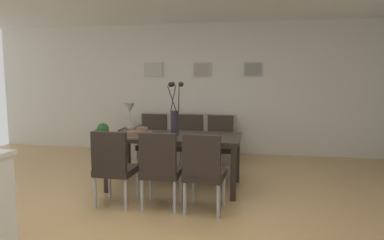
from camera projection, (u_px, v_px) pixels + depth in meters
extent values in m
plane|color=tan|center=(157.00, 209.00, 4.08)|extent=(9.00, 9.00, 0.00)
cube|color=silver|center=(202.00, 89.00, 7.09)|extent=(9.00, 0.10, 2.60)
cube|color=black|center=(175.00, 137.00, 4.81)|extent=(1.80, 0.88, 0.05)
cube|color=black|center=(237.00, 159.00, 5.07)|extent=(0.07, 0.07, 0.69)
cube|color=black|center=(128.00, 155.00, 5.39)|extent=(0.07, 0.07, 0.69)
cube|color=black|center=(233.00, 174.00, 4.33)|extent=(0.07, 0.07, 0.69)
cube|color=black|center=(107.00, 167.00, 4.64)|extent=(0.07, 0.07, 0.69)
cube|color=black|center=(117.00, 170.00, 4.20)|extent=(0.45, 0.45, 0.08)
cube|color=black|center=(109.00, 153.00, 3.98)|extent=(0.42, 0.07, 0.48)
cylinder|color=#9EA0A5|center=(138.00, 185.00, 4.37)|extent=(0.04, 0.04, 0.38)
cylinder|color=#9EA0A5|center=(110.00, 183.00, 4.45)|extent=(0.04, 0.04, 0.38)
cylinder|color=#9EA0A5|center=(125.00, 195.00, 4.00)|extent=(0.04, 0.04, 0.38)
cylinder|color=#9EA0A5|center=(95.00, 193.00, 4.08)|extent=(0.04, 0.04, 0.38)
cube|color=black|center=(152.00, 146.00, 5.68)|extent=(0.47, 0.47, 0.08)
cube|color=black|center=(155.00, 128.00, 5.84)|extent=(0.42, 0.09, 0.48)
cylinder|color=#9EA0A5|center=(138.00, 162.00, 5.55)|extent=(0.04, 0.04, 0.38)
cylinder|color=#9EA0A5|center=(161.00, 163.00, 5.50)|extent=(0.04, 0.04, 0.38)
cylinder|color=#9EA0A5|center=(144.00, 157.00, 5.92)|extent=(0.04, 0.04, 0.38)
cylinder|color=#9EA0A5|center=(166.00, 157.00, 5.88)|extent=(0.04, 0.04, 0.38)
cube|color=black|center=(162.00, 172.00, 4.11)|extent=(0.46, 0.46, 0.08)
cube|color=black|center=(158.00, 154.00, 3.90)|extent=(0.42, 0.08, 0.48)
cylinder|color=#9EA0A5|center=(181.00, 187.00, 4.30)|extent=(0.04, 0.04, 0.38)
cylinder|color=#9EA0A5|center=(151.00, 186.00, 4.36)|extent=(0.04, 0.04, 0.38)
cylinder|color=#9EA0A5|center=(175.00, 197.00, 3.93)|extent=(0.04, 0.04, 0.38)
cylinder|color=#9EA0A5|center=(142.00, 196.00, 3.98)|extent=(0.04, 0.04, 0.38)
cube|color=black|center=(188.00, 147.00, 5.62)|extent=(0.46, 0.46, 0.08)
cube|color=black|center=(191.00, 129.00, 5.77)|extent=(0.42, 0.08, 0.48)
cylinder|color=#9EA0A5|center=(173.00, 163.00, 5.51)|extent=(0.04, 0.04, 0.38)
cylinder|color=#9EA0A5|center=(197.00, 164.00, 5.42)|extent=(0.04, 0.04, 0.38)
cylinder|color=#9EA0A5|center=(180.00, 157.00, 5.87)|extent=(0.04, 0.04, 0.38)
cylinder|color=#9EA0A5|center=(202.00, 159.00, 5.78)|extent=(0.04, 0.04, 0.38)
cube|color=black|center=(205.00, 175.00, 4.00)|extent=(0.47, 0.47, 0.08)
cube|color=black|center=(201.00, 157.00, 3.78)|extent=(0.42, 0.09, 0.48)
cylinder|color=#9EA0A5|center=(224.00, 191.00, 4.16)|extent=(0.04, 0.04, 0.38)
cylinder|color=#9EA0A5|center=(193.00, 188.00, 4.25)|extent=(0.04, 0.04, 0.38)
cylinder|color=#9EA0A5|center=(218.00, 202.00, 3.80)|extent=(0.04, 0.04, 0.38)
cylinder|color=#9EA0A5|center=(185.00, 199.00, 3.89)|extent=(0.04, 0.04, 0.38)
cube|color=black|center=(220.00, 148.00, 5.50)|extent=(0.46, 0.46, 0.08)
cube|color=black|center=(221.00, 130.00, 5.65)|extent=(0.42, 0.08, 0.48)
cylinder|color=#9EA0A5|center=(206.00, 165.00, 5.37)|extent=(0.04, 0.04, 0.38)
cylinder|color=#9EA0A5|center=(231.00, 166.00, 5.31)|extent=(0.04, 0.04, 0.38)
cylinder|color=#9EA0A5|center=(209.00, 159.00, 5.74)|extent=(0.04, 0.04, 0.38)
cylinder|color=#9EA0A5|center=(232.00, 160.00, 5.69)|extent=(0.04, 0.04, 0.38)
cylinder|color=#232326|center=(175.00, 123.00, 4.79)|extent=(0.11, 0.11, 0.34)
cylinder|color=black|center=(179.00, 99.00, 4.75)|extent=(0.05, 0.12, 0.37)
sphere|color=black|center=(181.00, 84.00, 4.73)|extent=(0.07, 0.07, 0.07)
cylinder|color=black|center=(173.00, 99.00, 4.80)|extent=(0.08, 0.05, 0.38)
sphere|color=black|center=(172.00, 84.00, 4.81)|extent=(0.07, 0.07, 0.07)
cylinder|color=black|center=(172.00, 99.00, 4.69)|extent=(0.15, 0.06, 0.36)
sphere|color=black|center=(171.00, 84.00, 4.64)|extent=(0.07, 0.07, 0.07)
cylinder|color=#4C4742|center=(132.00, 136.00, 4.71)|extent=(0.32, 0.32, 0.01)
cylinder|color=brown|center=(132.00, 134.00, 4.71)|extent=(0.17, 0.17, 0.06)
cylinder|color=brown|center=(132.00, 133.00, 4.71)|extent=(0.13, 0.13, 0.04)
cylinder|color=#4C4742|center=(142.00, 132.00, 5.10)|extent=(0.32, 0.32, 0.01)
cylinder|color=brown|center=(142.00, 129.00, 5.10)|extent=(0.17, 0.17, 0.06)
cylinder|color=brown|center=(142.00, 128.00, 5.10)|extent=(0.13, 0.13, 0.04)
cube|color=gray|center=(184.00, 147.00, 6.68)|extent=(1.90, 0.84, 0.42)
cube|color=gray|center=(188.00, 124.00, 6.96)|extent=(1.90, 0.16, 0.38)
cube|color=gray|center=(231.00, 132.00, 6.48)|extent=(0.10, 0.84, 0.20)
cube|color=gray|center=(139.00, 129.00, 6.81)|extent=(0.10, 0.84, 0.20)
cube|color=black|center=(130.00, 142.00, 6.89)|extent=(0.36, 0.36, 0.52)
cylinder|color=beige|center=(130.00, 127.00, 6.85)|extent=(0.12, 0.12, 0.08)
cylinder|color=beige|center=(130.00, 118.00, 6.83)|extent=(0.02, 0.02, 0.30)
cone|color=beige|center=(129.00, 108.00, 6.80)|extent=(0.22, 0.22, 0.18)
cube|color=#B2ADA3|center=(153.00, 70.00, 7.16)|extent=(0.40, 0.02, 0.28)
cube|color=#B2B2AD|center=(153.00, 70.00, 7.15)|extent=(0.35, 0.01, 0.23)
cube|color=#B2ADA3|center=(202.00, 69.00, 6.97)|extent=(0.36, 0.02, 0.28)
cube|color=#9E9389|center=(202.00, 69.00, 6.96)|extent=(0.31, 0.01, 0.23)
cube|color=#B2ADA3|center=(253.00, 69.00, 6.78)|extent=(0.37, 0.02, 0.28)
cube|color=gray|center=(253.00, 69.00, 6.77)|extent=(0.32, 0.01, 0.23)
cylinder|color=silver|center=(102.00, 152.00, 6.67)|extent=(0.24, 0.24, 0.22)
sphere|color=#2D6633|center=(101.00, 137.00, 6.64)|extent=(0.36, 0.36, 0.36)
sphere|color=#2D6633|center=(103.00, 129.00, 6.58)|extent=(0.22, 0.22, 0.22)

